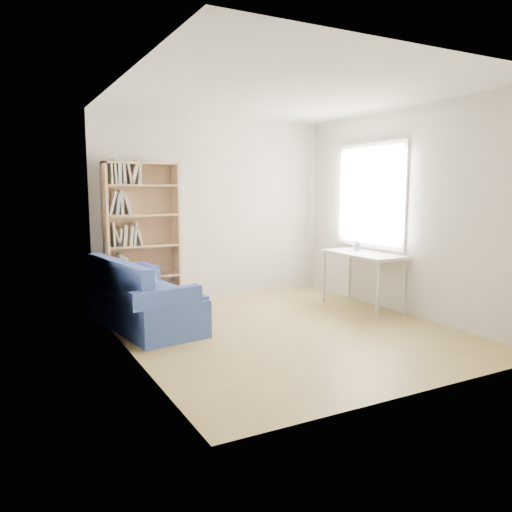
{
  "coord_description": "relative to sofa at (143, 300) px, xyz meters",
  "views": [
    {
      "loc": [
        -2.87,
        -4.7,
        1.59
      ],
      "look_at": [
        -0.3,
        0.15,
        0.85
      ],
      "focal_mm": 35.0,
      "sensor_mm": 36.0,
      "label": 1
    }
  ],
  "objects": [
    {
      "name": "ground",
      "position": [
        1.38,
        -0.89,
        -0.31
      ],
      "size": [
        4.0,
        4.0,
        0.0
      ],
      "primitive_type": "plane",
      "color": "olive",
      "rests_on": "ground"
    },
    {
      "name": "room_shell",
      "position": [
        1.48,
        -0.86,
        1.32
      ],
      "size": [
        3.54,
        4.04,
        2.62
      ],
      "color": "silver",
      "rests_on": "ground"
    },
    {
      "name": "sofa",
      "position": [
        0.0,
        0.0,
        0.0
      ],
      "size": [
        0.99,
        1.73,
        0.8
      ],
      "rotation": [
        0.0,
        0.0,
        0.14
      ],
      "color": "navy",
      "rests_on": "ground"
    },
    {
      "name": "bookshelf",
      "position": [
        0.27,
        0.94,
        0.58
      ],
      "size": [
        0.97,
        0.3,
        1.94
      ],
      "color": "tan",
      "rests_on": "ground"
    },
    {
      "name": "desk",
      "position": [
        2.83,
        -0.48,
        0.36
      ],
      "size": [
        0.55,
        1.2,
        0.75
      ],
      "color": "silver",
      "rests_on": "ground"
    },
    {
      "name": "pen_cup",
      "position": [
        2.9,
        -0.26,
        0.5
      ],
      "size": [
        0.08,
        0.08,
        0.16
      ],
      "color": "white",
      "rests_on": "desk"
    }
  ]
}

